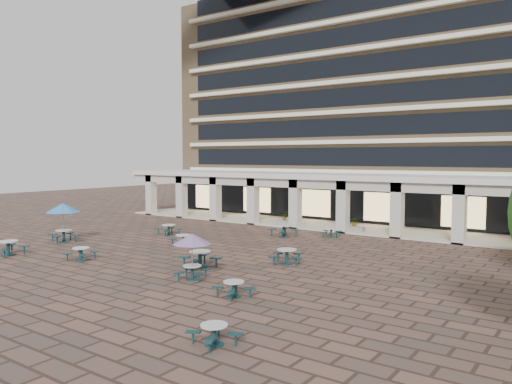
% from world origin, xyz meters
% --- Properties ---
extents(ground, '(120.00, 120.00, 0.00)m').
position_xyz_m(ground, '(0.00, 0.00, 0.00)').
color(ground, brown).
rests_on(ground, ground).
extents(apartment_building, '(40.00, 15.50, 25.20)m').
position_xyz_m(apartment_building, '(0.00, 25.47, 12.60)').
color(apartment_building, '#A1825B').
rests_on(apartment_building, ground).
extents(retail_arcade, '(42.00, 6.60, 4.40)m').
position_xyz_m(retail_arcade, '(0.00, 14.80, 3.00)').
color(retail_arcade, white).
rests_on(retail_arcade, ground).
extents(picnic_table_0, '(1.84, 1.84, 0.71)m').
position_xyz_m(picnic_table_0, '(-5.37, -5.40, 0.42)').
color(picnic_table_0, '#13353B').
rests_on(picnic_table_0, ground).
extents(picnic_table_1, '(2.27, 2.27, 0.85)m').
position_xyz_m(picnic_table_1, '(1.23, -2.83, 0.51)').
color(picnic_table_1, '#13353B').
rests_on(picnic_table_1, ground).
extents(picnic_table_2, '(1.73, 1.73, 0.66)m').
position_xyz_m(picnic_table_2, '(6.17, -6.27, 0.39)').
color(picnic_table_2, '#13353B').
rests_on(picnic_table_2, ground).
extents(picnic_table_3, '(1.70, 1.70, 0.64)m').
position_xyz_m(picnic_table_3, '(8.92, -10.75, 0.38)').
color(picnic_table_3, '#13353B').
rests_on(picnic_table_3, ground).
extents(picnic_table_4, '(2.27, 2.27, 2.62)m').
position_xyz_m(picnic_table_4, '(-11.56, -2.39, 2.22)').
color(picnic_table_4, '#13353B').
rests_on(picnic_table_4, ground).
extents(picnic_table_5, '(2.00, 2.00, 0.85)m').
position_xyz_m(picnic_table_5, '(-10.08, -7.03, 0.51)').
color(picnic_table_5, '#13353B').
rests_on(picnic_table_5, ground).
extents(picnic_table_6, '(1.88, 1.88, 2.17)m').
position_xyz_m(picnic_table_6, '(2.75, -5.06, 1.84)').
color(picnic_table_6, '#13353B').
rests_on(picnic_table_6, ground).
extents(picnic_table_7, '(2.19, 2.19, 0.80)m').
position_xyz_m(picnic_table_7, '(4.53, 0.48, 0.48)').
color(picnic_table_7, '#13353B').
rests_on(picnic_table_7, ground).
extents(picnic_table_9, '(1.98, 1.98, 0.73)m').
position_xyz_m(picnic_table_9, '(-3.81, 1.18, 0.44)').
color(picnic_table_9, '#13353B').
rests_on(picnic_table_9, ground).
extents(picnic_table_10, '(2.31, 2.31, 0.86)m').
position_xyz_m(picnic_table_10, '(-0.57, 8.23, 0.51)').
color(picnic_table_10, '#13353B').
rests_on(picnic_table_10, ground).
extents(picnic_table_12, '(1.99, 1.99, 0.76)m').
position_xyz_m(picnic_table_12, '(-7.97, 3.96, 0.45)').
color(picnic_table_12, '#13353B').
rests_on(picnic_table_12, ground).
extents(picnic_table_13, '(1.72, 1.72, 0.66)m').
position_xyz_m(picnic_table_13, '(2.36, 10.00, 0.39)').
color(picnic_table_13, '#13353B').
rests_on(picnic_table_13, ground).
extents(planter_left, '(1.50, 0.68, 1.15)m').
position_xyz_m(planter_left, '(-3.43, 12.90, 0.43)').
color(planter_left, gray).
rests_on(planter_left, ground).
extents(planter_right, '(1.50, 0.68, 1.19)m').
position_xyz_m(planter_right, '(2.87, 12.90, 0.45)').
color(planter_right, gray).
rests_on(planter_right, ground).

